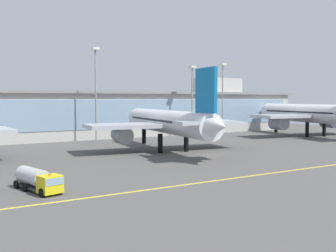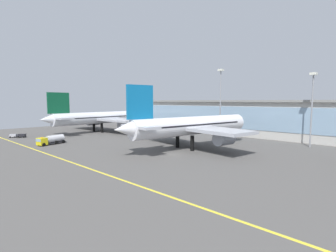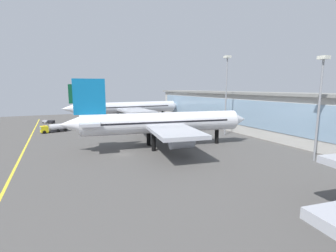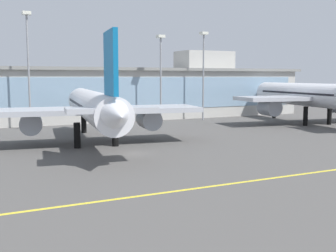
# 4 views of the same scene
# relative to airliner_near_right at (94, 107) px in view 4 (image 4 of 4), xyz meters

# --- Properties ---
(ground_plane) EXTENTS (204.03, 204.03, 0.00)m
(ground_plane) POSITION_rel_airliner_near_right_xyz_m (2.80, -11.30, -6.53)
(ground_plane) COLOR #514F4C
(taxiway_centreline_stripe) EXTENTS (163.23, 0.50, 0.01)m
(taxiway_centreline_stripe) POSITION_rel_airliner_near_right_xyz_m (2.80, -33.30, -6.53)
(taxiway_centreline_stripe) COLOR yellow
(taxiway_centreline_stripe) RESTS_ON ground
(terminal_building) EXTENTS (148.74, 14.00, 19.47)m
(terminal_building) POSITION_rel_airliner_near_right_xyz_m (4.39, 38.24, 1.01)
(terminal_building) COLOR beige
(terminal_building) RESTS_ON ground
(airliner_near_right) EXTENTS (38.52, 50.47, 17.87)m
(airliner_near_right) POSITION_rel_airliner_near_right_xyz_m (0.00, 0.00, 0.00)
(airliner_near_right) COLOR black
(airliner_near_right) RESTS_ON ground
(airliner_far_right) EXTENTS (38.84, 51.68, 19.53)m
(airliner_far_right) POSITION_rel_airliner_near_right_xyz_m (57.99, 7.57, 0.62)
(airliner_far_right) COLOR black
(airliner_far_right) RESTS_ON ground
(apron_light_mast_west) EXTENTS (1.80, 1.80, 25.91)m
(apron_light_mast_west) POSITION_rel_airliner_near_right_xyz_m (-7.02, 26.02, 10.18)
(apron_light_mast_west) COLOR gray
(apron_light_mast_west) RESTS_ON ground
(apron_light_mast_centre) EXTENTS (1.80, 1.80, 23.73)m
(apron_light_mast_centre) POSITION_rel_airliner_near_right_xyz_m (38.39, 27.05, 8.98)
(apron_light_mast_centre) COLOR gray
(apron_light_mast_centre) RESTS_ON ground
(apron_light_mast_east) EXTENTS (1.80, 1.80, 22.22)m
(apron_light_mast_east) POSITION_rel_airliner_near_right_xyz_m (24.93, 25.54, 8.14)
(apron_light_mast_east) COLOR gray
(apron_light_mast_east) RESTS_ON ground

